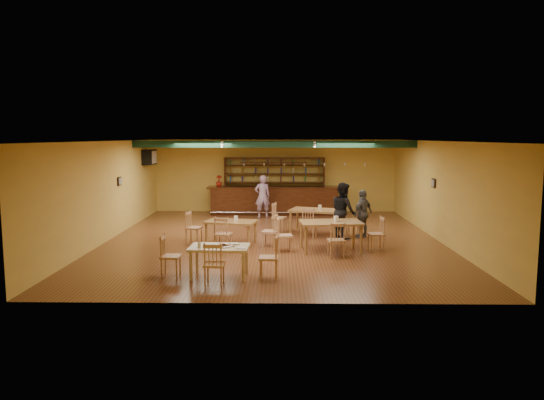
{
  "coord_description": "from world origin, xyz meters",
  "views": [
    {
      "loc": [
        0.21,
        -15.35,
        3.13
      ],
      "look_at": [
        -0.04,
        0.6,
        1.15
      ],
      "focal_mm": 33.79,
      "sensor_mm": 36.0,
      "label": 1
    }
  ],
  "objects_px": {
    "patron_bar": "(262,196)",
    "patron_right_a": "(343,211)",
    "dining_table_c": "(231,233)",
    "dining_table_b": "(315,221)",
    "near_table": "(219,262)",
    "bar_counter": "(274,200)",
    "dining_table_d": "(331,236)"
  },
  "relations": [
    {
      "from": "near_table",
      "to": "patron_right_a",
      "type": "bearing_deg",
      "value": 55.66
    },
    {
      "from": "bar_counter",
      "to": "dining_table_c",
      "type": "height_order",
      "value": "bar_counter"
    },
    {
      "from": "dining_table_c",
      "to": "patron_right_a",
      "type": "height_order",
      "value": "patron_right_a"
    },
    {
      "from": "dining_table_c",
      "to": "patron_bar",
      "type": "distance_m",
      "value": 5.17
    },
    {
      "from": "near_table",
      "to": "patron_right_a",
      "type": "distance_m",
      "value": 5.54
    },
    {
      "from": "dining_table_b",
      "to": "dining_table_c",
      "type": "xyz_separation_m",
      "value": [
        -2.56,
        -1.82,
        -0.04
      ]
    },
    {
      "from": "bar_counter",
      "to": "near_table",
      "type": "distance_m",
      "value": 9.4
    },
    {
      "from": "dining_table_c",
      "to": "patron_bar",
      "type": "xyz_separation_m",
      "value": [
        0.74,
        5.1,
        0.47
      ]
    },
    {
      "from": "dining_table_d",
      "to": "near_table",
      "type": "relative_size",
      "value": 1.26
    },
    {
      "from": "dining_table_d",
      "to": "patron_bar",
      "type": "bearing_deg",
      "value": 103.75
    },
    {
      "from": "dining_table_c",
      "to": "patron_bar",
      "type": "height_order",
      "value": "patron_bar"
    },
    {
      "from": "dining_table_b",
      "to": "patron_right_a",
      "type": "bearing_deg",
      "value": -26.6
    },
    {
      "from": "dining_table_c",
      "to": "patron_bar",
      "type": "relative_size",
      "value": 0.86
    },
    {
      "from": "bar_counter",
      "to": "dining_table_b",
      "type": "bearing_deg",
      "value": -71.46
    },
    {
      "from": "patron_bar",
      "to": "patron_right_a",
      "type": "bearing_deg",
      "value": 110.85
    },
    {
      "from": "dining_table_c",
      "to": "near_table",
      "type": "height_order",
      "value": "dining_table_c"
    },
    {
      "from": "dining_table_b",
      "to": "near_table",
      "type": "bearing_deg",
      "value": -97.17
    },
    {
      "from": "dining_table_c",
      "to": "near_table",
      "type": "xyz_separation_m",
      "value": [
        0.06,
        -3.41,
        -0.01
      ]
    },
    {
      "from": "dining_table_c",
      "to": "patron_right_a",
      "type": "bearing_deg",
      "value": 30.35
    },
    {
      "from": "dining_table_c",
      "to": "near_table",
      "type": "bearing_deg",
      "value": -75.46
    },
    {
      "from": "patron_right_a",
      "to": "bar_counter",
      "type": "bearing_deg",
      "value": 3.74
    },
    {
      "from": "patron_bar",
      "to": "patron_right_a",
      "type": "distance_m",
      "value": 4.85
    },
    {
      "from": "dining_table_b",
      "to": "patron_right_a",
      "type": "xyz_separation_m",
      "value": [
        0.8,
        -0.8,
        0.47
      ]
    },
    {
      "from": "dining_table_b",
      "to": "patron_right_a",
      "type": "height_order",
      "value": "patron_right_a"
    },
    {
      "from": "patron_bar",
      "to": "patron_right_a",
      "type": "height_order",
      "value": "patron_right_a"
    },
    {
      "from": "dining_table_d",
      "to": "patron_bar",
      "type": "height_order",
      "value": "patron_bar"
    },
    {
      "from": "dining_table_b",
      "to": "patron_bar",
      "type": "xyz_separation_m",
      "value": [
        -1.82,
        3.28,
        0.43
      ]
    },
    {
      "from": "patron_right_a",
      "to": "patron_bar",
      "type": "bearing_deg",
      "value": 12.51
    },
    {
      "from": "dining_table_b",
      "to": "dining_table_d",
      "type": "bearing_deg",
      "value": -66.14
    },
    {
      "from": "bar_counter",
      "to": "dining_table_c",
      "type": "relative_size",
      "value": 3.76
    },
    {
      "from": "dining_table_d",
      "to": "patron_right_a",
      "type": "distance_m",
      "value": 1.91
    },
    {
      "from": "bar_counter",
      "to": "patron_bar",
      "type": "xyz_separation_m",
      "value": [
        -0.44,
        -0.83,
        0.26
      ]
    }
  ]
}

